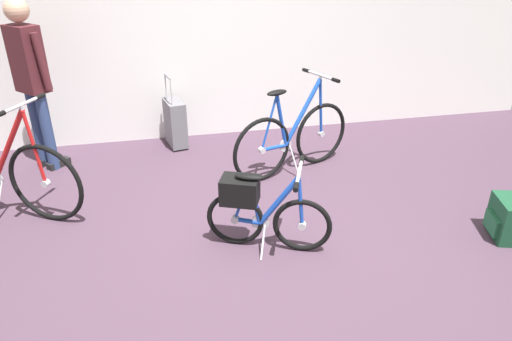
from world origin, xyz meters
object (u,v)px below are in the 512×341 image
Objects in this scene: rolling_suitcase at (175,123)px; backpack_on_floor at (508,219)px; display_bike_right at (293,138)px; folding_bike_foreground at (258,208)px; display_bike_left at (4,173)px; visitor_near_wall at (31,76)px.

backpack_on_floor is at bearing -44.37° from rolling_suitcase.
backpack_on_floor is (1.35, -1.51, -0.21)m from display_bike_right.
display_bike_right is (0.62, 1.21, 0.02)m from folding_bike_foreground.
rolling_suitcase is at bearing 103.17° from folding_bike_foreground.
folding_bike_foreground is 1.10× the size of rolling_suitcase.
display_bike_right is (2.62, 0.28, -0.02)m from display_bike_left.
visitor_near_wall is at bearing 134.74° from folding_bike_foreground.
folding_bike_foreground is at bearing 171.53° from backpack_on_floor.
visitor_near_wall is at bearing -168.90° from rolling_suitcase.
visitor_near_wall is at bearing 165.28° from display_bike_right.
display_bike_left is 0.80× the size of visitor_near_wall.
visitor_near_wall is 1.54m from rolling_suitcase.
folding_bike_foreground is at bearing -117.25° from display_bike_right.
display_bike_left reaches higher than rolling_suitcase.
rolling_suitcase reaches higher than folding_bike_foreground.
display_bike_left is at bearing -173.97° from display_bike_right.
visitor_near_wall is (0.15, 0.93, 0.58)m from display_bike_left.
visitor_near_wall is 2.04× the size of rolling_suitcase.
display_bike_left is 1.92m from rolling_suitcase.
display_bike_right is at bearing -39.14° from rolling_suitcase.
folding_bike_foreground is 1.36m from display_bike_right.
display_bike_left is 3.59× the size of backpack_on_floor.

